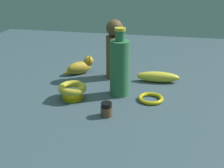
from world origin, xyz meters
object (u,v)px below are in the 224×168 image
Objects in this scene: banana at (158,77)px; cat_figurine at (81,66)px; bottle_tall at (120,67)px; nail_polish_jar at (106,109)px; person_figure_adult at (114,49)px; bowl at (72,90)px; bangle at (151,98)px.

cat_figurine is (-0.04, -0.36, 0.01)m from banana.
cat_figurine is (-0.20, -0.22, -0.08)m from bottle_tall.
nail_polish_jar is 0.38m from person_figure_adult.
bottle_tall is 0.20m from bowl.
bowl is (0.04, -0.29, 0.03)m from bangle.
banana is at bearing 175.59° from bangle.
nail_polish_jar is at bearing -3.94° from bottle_tall.
bowl reaches higher than banana.
nail_polish_jar is (0.15, -0.14, 0.02)m from bangle.
bottle_tall reaches higher than cat_figurine.
banana is 1.69× the size of bowl.
person_figure_adult is (-0.26, 0.11, 0.09)m from bowl.
bowl is at bearing -23.70° from person_figure_adult.
bangle is 0.20m from nail_polish_jar.
bangle is 0.17m from bottle_tall.
bangle is at bearing 56.67° from cat_figurine.
bottle_tall is (-0.03, -0.13, 0.11)m from bangle.
bangle is at bearing 76.94° from bottle_tall.
bangle is 0.30m from person_figure_adult.
bowl is at bearing -66.25° from bottle_tall.
cat_figurine is (-0.37, -0.20, 0.01)m from nail_polish_jar.
banana is (-0.19, 0.01, 0.02)m from bangle.
bowl reaches higher than nail_polish_jar.
banana is 1.45× the size of cat_figurine.
bangle is at bearing 40.74° from person_figure_adult.
bottle_tall reaches higher than bangle.
bottle_tall reaches higher than person_figure_adult.
bottle_tall is 0.19m from person_figure_adult.
person_figure_adult is (0.01, 0.16, 0.09)m from cat_figurine.
person_figure_adult is at bearing 85.04° from cat_figurine.
bottle_tall is 0.30m from cat_figurine.
nail_polish_jar is at bearing 55.68° from bowl.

